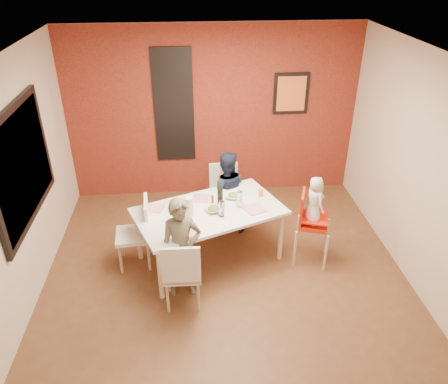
{
  "coord_description": "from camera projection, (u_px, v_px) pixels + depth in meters",
  "views": [
    {
      "loc": [
        -0.39,
        -4.24,
        3.64
      ],
      "look_at": [
        0.0,
        0.3,
        1.05
      ],
      "focal_mm": 35.0,
      "sensor_mm": 36.0,
      "label": 1
    }
  ],
  "objects": [
    {
      "name": "wall_left",
      "position": [
        17.0,
        190.0,
        4.67
      ],
      "size": [
        0.02,
        4.5,
        2.7
      ],
      "primitive_type": "cube",
      "color": "beige",
      "rests_on": "ground"
    },
    {
      "name": "condiment_red",
      "position": [
        223.0,
        205.0,
        5.43
      ],
      "size": [
        0.03,
        0.03,
        0.13
      ],
      "primitive_type": "cylinder",
      "color": "red",
      "rests_on": "dining_table"
    },
    {
      "name": "wall_back",
      "position": [
        213.0,
        114.0,
        6.78
      ],
      "size": [
        4.5,
        0.02,
        2.7
      ],
      "primitive_type": "cube",
      "color": "beige",
      "rests_on": "ground"
    },
    {
      "name": "plate_far_left",
      "position": [
        155.0,
        208.0,
        5.48
      ],
      "size": [
        0.26,
        0.26,
        0.01
      ],
      "primitive_type": "cube",
      "rotation": [
        0.0,
        0.0,
        -0.29
      ],
      "color": "white",
      "rests_on": "dining_table"
    },
    {
      "name": "wall_front",
      "position": [
        257.0,
        342.0,
        2.89
      ],
      "size": [
        4.5,
        0.02,
        2.7
      ],
      "primitive_type": "cube",
      "color": "beige",
      "rests_on": "ground"
    },
    {
      "name": "salad_bowl_b",
      "position": [
        234.0,
        196.0,
        5.7
      ],
      "size": [
        0.26,
        0.26,
        0.05
      ],
      "primitive_type": "imported",
      "rotation": [
        0.0,
        0.0,
        -0.22
      ],
      "color": "white",
      "rests_on": "dining_table"
    },
    {
      "name": "plate_far_mid",
      "position": [
        201.0,
        198.0,
        5.69
      ],
      "size": [
        0.24,
        0.24,
        0.01
      ],
      "primitive_type": "cube",
      "rotation": [
        0.0,
        0.0,
        -0.18
      ],
      "color": "silver",
      "rests_on": "dining_table"
    },
    {
      "name": "high_chair",
      "position": [
        310.0,
        221.0,
        5.52
      ],
      "size": [
        0.52,
        0.52,
        0.99
      ],
      "rotation": [
        0.0,
        0.0,
        1.25
      ],
      "color": "red",
      "rests_on": "ground"
    },
    {
      "name": "plate_near_right",
      "position": [
        255.0,
        209.0,
        5.46
      ],
      "size": [
        0.31,
        0.31,
        0.01
      ],
      "primitive_type": "cube",
      "rotation": [
        0.0,
        0.0,
        0.36
      ],
      "color": "white",
      "rests_on": "dining_table"
    },
    {
      "name": "art_print_frame",
      "position": [
        291.0,
        94.0,
        6.69
      ],
      "size": [
        0.54,
        0.03,
        0.64
      ],
      "primitive_type": "cube",
      "color": "black",
      "rests_on": "wall_back"
    },
    {
      "name": "chair_near",
      "position": [
        182.0,
        271.0,
        4.81
      ],
      "size": [
        0.43,
        0.43,
        0.9
      ],
      "rotation": [
        0.0,
        0.0,
        3.12
      ],
      "color": "silver",
      "rests_on": "ground"
    },
    {
      "name": "brick_accent_wall",
      "position": [
        213.0,
        114.0,
        6.77
      ],
      "size": [
        4.5,
        0.02,
        2.7
      ],
      "primitive_type": "cube",
      "color": "maroon",
      "rests_on": "ground"
    },
    {
      "name": "ceiling",
      "position": [
        227.0,
        57.0,
        4.17
      ],
      "size": [
        4.5,
        4.5,
        0.02
      ],
      "primitive_type": "cube",
      "color": "white",
      "rests_on": "wall_back"
    },
    {
      "name": "toddler",
      "position": [
        315.0,
        201.0,
        5.36
      ],
      "size": [
        0.29,
        0.36,
        0.63
      ],
      "primitive_type": "imported",
      "rotation": [
        0.0,
        0.0,
        1.88
      ],
      "color": "silver",
      "rests_on": "high_chair"
    },
    {
      "name": "chair_left",
      "position": [
        139.0,
        229.0,
        5.49
      ],
      "size": [
        0.46,
        0.46,
        0.92
      ],
      "rotation": [
        0.0,
        0.0,
        4.79
      ],
      "color": "white",
      "rests_on": "ground"
    },
    {
      "name": "glassblock_strip",
      "position": [
        174.0,
        106.0,
        6.63
      ],
      "size": [
        0.55,
        0.03,
        1.7
      ],
      "primitive_type": "cube",
      "color": "#B4BCC4",
      "rests_on": "wall_back"
    },
    {
      "name": "art_print_canvas",
      "position": [
        291.0,
        94.0,
        6.68
      ],
      "size": [
        0.44,
        0.01,
        0.54
      ],
      "primitive_type": "cube",
      "color": "orange",
      "rests_on": "wall_back"
    },
    {
      "name": "picture_window_pane",
      "position": [
        23.0,
        165.0,
        4.74
      ],
      "size": [
        0.02,
        1.55,
        1.15
      ],
      "primitive_type": "cube",
      "color": "black",
      "rests_on": "wall_left"
    },
    {
      "name": "salad_bowl_a",
      "position": [
        214.0,
        209.0,
        5.42
      ],
      "size": [
        0.27,
        0.27,
        0.05
      ],
      "primitive_type": "imported",
      "rotation": [
        0.0,
        0.0,
        0.33
      ],
      "color": "silver",
      "rests_on": "dining_table"
    },
    {
      "name": "wall_right",
      "position": [
        421.0,
        174.0,
        5.0
      ],
      "size": [
        0.02,
        4.5,
        2.7
      ],
      "primitive_type": "cube",
      "color": "beige",
      "rests_on": "ground"
    },
    {
      "name": "picture_window_frame",
      "position": [
        22.0,
        165.0,
        4.74
      ],
      "size": [
        0.05,
        1.7,
        1.3
      ],
      "primitive_type": "cube",
      "color": "black",
      "rests_on": "wall_left"
    },
    {
      "name": "dining_table",
      "position": [
        209.0,
        215.0,
        5.48
      ],
      "size": [
        2.05,
        1.6,
        0.75
      ],
      "rotation": [
        0.0,
        0.0,
        0.38
      ],
      "color": "white",
      "rests_on": "ground"
    },
    {
      "name": "paper_towel_roll",
      "position": [
        189.0,
        206.0,
        5.28
      ],
      "size": [
        0.11,
        0.11,
        0.25
      ],
      "primitive_type": "cylinder",
      "color": "silver",
      "rests_on": "dining_table"
    },
    {
      "name": "wine_glass_b",
      "position": [
        240.0,
        199.0,
        5.47
      ],
      "size": [
        0.08,
        0.08,
        0.22
      ],
      "primitive_type": "cylinder",
      "color": "white",
      "rests_on": "dining_table"
    },
    {
      "name": "wine_glass_a",
      "position": [
        221.0,
        209.0,
        5.28
      ],
      "size": [
        0.07,
        0.07,
        0.21
      ],
      "primitive_type": "cylinder",
      "color": "silver",
      "rests_on": "dining_table"
    },
    {
      "name": "condiment_brown",
      "position": [
        212.0,
        200.0,
        5.53
      ],
      "size": [
        0.04,
        0.04,
        0.14
      ],
      "primitive_type": "cylinder",
      "color": "brown",
      "rests_on": "dining_table"
    },
    {
      "name": "glassblock_surround",
      "position": [
        174.0,
        106.0,
        6.63
      ],
      "size": [
        0.6,
        0.03,
        1.76
      ],
      "primitive_type": "cube",
      "color": "black",
      "rests_on": "wall_back"
    },
    {
      "name": "plate_near_left",
      "position": [
        187.0,
        235.0,
        4.97
      ],
      "size": [
        0.24,
        0.24,
        0.01
      ],
      "primitive_type": "cube",
      "rotation": [
        0.0,
        0.0,
        0.07
      ],
      "color": "white",
      "rests_on": "dining_table"
    },
    {
      "name": "child_near",
      "position": [
        182.0,
        249.0,
        4.95
      ],
      "size": [
        0.49,
        0.34,
        1.27
      ],
      "primitive_type": "imported",
      "rotation": [
        0.0,
        0.0,
        0.08
      ],
      "color": "brown",
      "rests_on": "ground"
    },
    {
      "name": "condiment_green",
      "position": [
        220.0,
        202.0,
        5.49
      ],
      "size": [
        0.04,
        0.04,
        0.14
      ],
      "primitive_type": "cylinder",
      "color": "#3D7D29",
      "rests_on": "dining_table"
    },
    {
      "name": "child_far",
      "position": [
        226.0,
        192.0,
        6.13
      ],
      "size": [
        0.6,
        0.47,
        1.22
      ],
      "primitive_type": "imported",
      "rotation": [
        0.0,
        0.0,
        3.12
      ],
      "color": "#161D31",
      "rests_on": "ground"
    },
    {
      "name": "chair_far",
      "position": [
        224.0,
        191.0,
        6.39
      ],
      "size": [
        0.43,
        0.43,
        0.9
      ],
      "rotation": [
        0.0,
        0.0,
        0.04
      ],
      "color": "silver",
      "rests_on": "ground"
    },
    {
      "name": "ground",
      "position": [
        226.0,
        276.0,
        5.5
      ],
      "size": [
        4.5,
        4.5,
        0.0
      ],
      "primitive_type": "plane",
      "color": "brown",
      "rests_on": "ground"
    },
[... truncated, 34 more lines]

